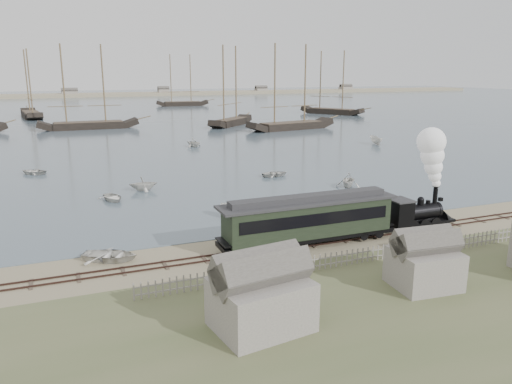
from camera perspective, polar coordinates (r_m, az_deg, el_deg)
name	(u,v)px	position (r m, az deg, el deg)	size (l,w,h in m)	color
ground	(310,236)	(43.42, 6.17, -4.98)	(600.00, 600.00, 0.00)	gray
harbor_water	(105,106)	(207.52, -16.85, 9.35)	(600.00, 336.00, 0.06)	#42525F
rail_track	(321,242)	(41.76, 7.47, -5.74)	(120.00, 1.80, 0.16)	#36221D
picket_fence_west	(274,277)	(34.85, 2.10, -9.74)	(19.00, 0.10, 1.20)	slate
picket_fence_east	(488,244)	(45.26, 25.02, -5.46)	(15.00, 0.10, 1.20)	slate
shed_left	(261,328)	(28.66, 0.57, -15.24)	(5.00, 4.00, 4.10)	slate
shed_mid	(423,286)	(35.29, 18.49, -10.18)	(4.00, 3.50, 3.60)	slate
far_spit	(90,97)	(287.13, -18.46, 10.30)	(500.00, 20.00, 1.80)	tan
locomotive	(430,184)	(46.85, 19.27, 0.82)	(6.98, 2.61, 8.70)	black
passenger_coach	(309,218)	(40.48, 6.03, -2.96)	(15.08, 2.91, 3.66)	black
beached_dinghy	(110,255)	(39.13, -16.34, -6.95)	(4.13, 2.95, 0.86)	silver
rowboat_0	(113,197)	(56.46, -16.07, -0.59)	(3.50, 2.50, 0.73)	silver
rowboat_1	(143,183)	(60.20, -12.76, 0.96)	(3.23, 2.79, 1.70)	silver
rowboat_2	(233,212)	(47.73, -2.59, -2.28)	(3.39, 1.27, 1.31)	silver
rowboat_3	(275,174)	(66.78, 2.21, 2.12)	(3.60, 2.57, 0.75)	silver
rowboat_4	(348,180)	(61.47, 10.52, 1.36)	(3.33, 2.87, 1.75)	silver
rowboat_5	(376,140)	(98.37, 13.52, 5.76)	(4.07, 1.53, 1.57)	silver
rowboat_6	(33,171)	(74.68, -24.11, 2.17)	(3.59, 2.57, 0.74)	silver
rowboat_7	(194,142)	(93.36, -7.16, 5.67)	(3.29, 2.84, 1.73)	silver
schooner_2	(86,87)	(127.51, -18.88, 11.32)	(23.36, 5.39, 20.00)	black
schooner_3	(231,86)	(128.54, -2.93, 12.03)	(18.34, 4.23, 20.00)	black
schooner_4	(292,87)	(120.20, 4.10, 11.90)	(22.90, 5.28, 20.00)	black
schooner_5	(333,82)	(164.77, 8.76, 12.27)	(21.18, 4.89, 20.00)	black
schooner_7	(28,83)	(164.65, -24.59, 11.21)	(22.00, 5.08, 20.00)	black
schooner_8	(182,80)	(202.62, -8.49, 12.53)	(20.25, 4.67, 20.00)	black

